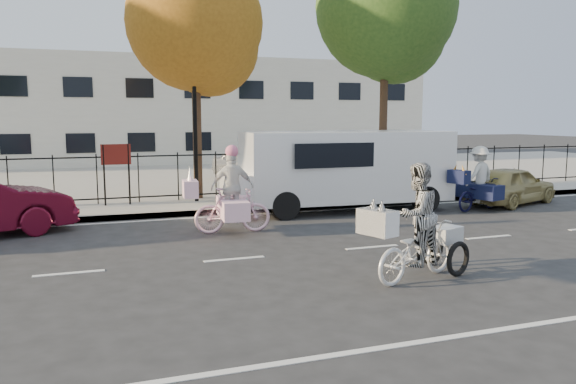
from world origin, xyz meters
name	(u,v)px	position (x,y,z in m)	size (l,w,h in m)	color
ground	(234,259)	(0.00, 0.00, 0.00)	(120.00, 120.00, 0.00)	#333334
road_markings	(234,259)	(0.00, 0.00, 0.01)	(60.00, 9.52, 0.01)	silver
curb	(190,213)	(0.00, 5.05, 0.07)	(60.00, 0.10, 0.15)	#A8A399
sidewalk	(184,208)	(0.00, 6.10, 0.07)	(60.00, 2.20, 0.15)	#A8A399
parking_lot	(152,177)	(0.00, 15.00, 0.07)	(60.00, 15.60, 0.15)	#A8A399
iron_fence	(178,176)	(0.00, 7.20, 0.90)	(58.00, 0.06, 1.50)	black
building	(133,112)	(0.00, 25.00, 3.00)	(34.00, 10.00, 6.00)	silver
lamppost	(195,104)	(0.50, 6.80, 3.11)	(0.36, 0.36, 4.33)	black
street_sign	(116,162)	(-1.85, 6.80, 1.42)	(0.85, 0.06, 1.80)	black
zebra_trike	(417,235)	(2.60, -2.32, 0.77)	(2.31, 1.51, 2.00)	white
unicorn_bike	(231,201)	(0.54, 2.45, 0.77)	(2.09, 1.46, 2.10)	#FABED2
bull_bike	(478,185)	(8.16, 3.19, 0.76)	(2.10, 1.48, 1.90)	black
white_van	(342,167)	(4.35, 4.50, 1.28)	(6.66, 2.56, 2.33)	white
gold_sedan	(511,185)	(9.88, 3.80, 0.61)	(1.44, 3.58, 1.22)	tan
lot_car_d	(252,164)	(3.55, 11.33, 0.85)	(1.66, 4.13, 1.41)	#A8ABB0
tree_mid	(199,30)	(0.81, 7.49, 5.42)	(4.22, 4.22, 7.73)	#442D1D
tree_east	(388,15)	(7.38, 7.36, 6.23)	(4.85, 4.85, 8.89)	#442D1D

